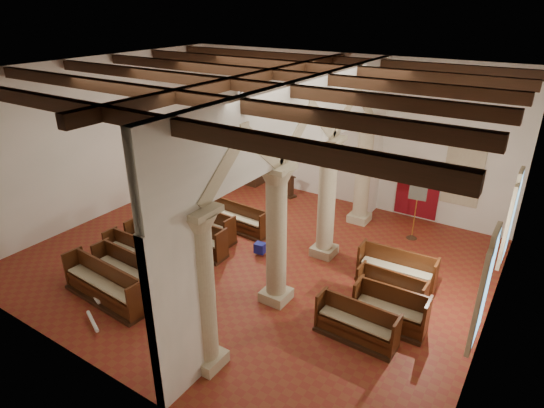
{
  "coord_description": "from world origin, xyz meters",
  "views": [
    {
      "loc": [
        7.51,
        -10.56,
        7.82
      ],
      "look_at": [
        0.37,
        0.5,
        1.89
      ],
      "focal_mm": 30.0,
      "sensor_mm": 36.0,
      "label": 1
    }
  ],
  "objects_px": {
    "lectern": "(291,187)",
    "nave_pew_0": "(105,289)",
    "pipe_organ": "(242,153)",
    "processional_banner": "(414,217)",
    "aisle_pew_0": "(356,328)"
  },
  "relations": [
    {
      "from": "lectern",
      "to": "aisle_pew_0",
      "type": "relative_size",
      "value": 0.52
    },
    {
      "from": "nave_pew_0",
      "to": "aisle_pew_0",
      "type": "xyz_separation_m",
      "value": [
        6.58,
        2.35,
        -0.03
      ]
    },
    {
      "from": "lectern",
      "to": "aisle_pew_0",
      "type": "height_order",
      "value": "lectern"
    },
    {
      "from": "pipe_organ",
      "to": "aisle_pew_0",
      "type": "xyz_separation_m",
      "value": [
        8.86,
        -7.31,
        -1.03
      ]
    },
    {
      "from": "nave_pew_0",
      "to": "aisle_pew_0",
      "type": "relative_size",
      "value": 1.45
    },
    {
      "from": "processional_banner",
      "to": "aisle_pew_0",
      "type": "height_order",
      "value": "processional_banner"
    },
    {
      "from": "aisle_pew_0",
      "to": "pipe_organ",
      "type": "bearing_deg",
      "value": 141.91
    },
    {
      "from": "pipe_organ",
      "to": "nave_pew_0",
      "type": "height_order",
      "value": "pipe_organ"
    },
    {
      "from": "lectern",
      "to": "processional_banner",
      "type": "bearing_deg",
      "value": 11.98
    },
    {
      "from": "aisle_pew_0",
      "to": "nave_pew_0",
      "type": "bearing_deg",
      "value": -158.92
    },
    {
      "from": "aisle_pew_0",
      "to": "processional_banner",
      "type": "bearing_deg",
      "value": 95.46
    },
    {
      "from": "lectern",
      "to": "nave_pew_0",
      "type": "bearing_deg",
      "value": -73.17
    },
    {
      "from": "lectern",
      "to": "nave_pew_0",
      "type": "height_order",
      "value": "nave_pew_0"
    },
    {
      "from": "pipe_organ",
      "to": "processional_banner",
      "type": "bearing_deg",
      "value": -8.55
    },
    {
      "from": "processional_banner",
      "to": "nave_pew_0",
      "type": "height_order",
      "value": "processional_banner"
    }
  ]
}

